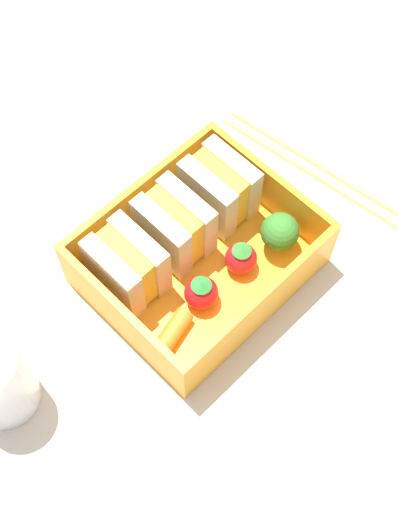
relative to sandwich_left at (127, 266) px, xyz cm
name	(u,v)px	position (x,y,z in cm)	size (l,w,h in cm)	color
ground_plane	(199,276)	(5.29, -2.90, -5.11)	(120.00, 120.00, 2.00)	beige
bento_tray	(199,267)	(5.29, -2.90, -3.51)	(17.66, 14.71, 1.20)	orange
bento_rim	(199,250)	(5.29, -2.90, -0.44)	(17.66, 14.71, 4.94)	orange
sandwich_left	(127,266)	(0.00, 0.00, 0.00)	(4.40, 5.81, 5.82)	beige
sandwich_center_left	(174,226)	(5.29, 0.00, 0.00)	(4.40, 5.81, 5.82)	beige
sandwich_center	(219,189)	(10.57, 0.00, 0.00)	(4.40, 5.81, 5.82)	beige
carrot_stick_far_left	(173,332)	(-0.73, -6.04, -2.15)	(1.53, 1.53, 3.75)	orange
strawberry_far_left	(201,292)	(3.07, -5.41, -1.37)	(2.83, 2.83, 3.43)	red
strawberry_left	(241,258)	(7.66, -5.48, -1.43)	(2.72, 2.72, 3.32)	red
broccoli_floret	(280,232)	(11.38, -6.36, -0.59)	(3.27, 3.27, 4.04)	#96C35F
chopstick_pair	(311,164)	(20.48, -2.49, -3.76)	(4.44, 20.13, 0.70)	#D7B468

